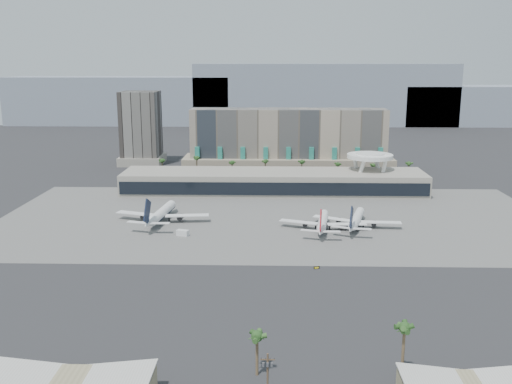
{
  "coord_description": "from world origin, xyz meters",
  "views": [
    {
      "loc": [
        -1.58,
        -206.64,
        72.84
      ],
      "look_at": [
        -8.07,
        40.0,
        16.11
      ],
      "focal_mm": 40.0,
      "sensor_mm": 36.0,
      "label": 1
    }
  ],
  "objects_px": {
    "utility_pole": "(268,374)",
    "airliner_right": "(356,219)",
    "service_vehicle_a": "(183,233)",
    "airliner_left": "(161,214)",
    "service_vehicle_b": "(347,223)",
    "taxiway_sign": "(317,268)",
    "airliner_centre": "(323,222)"
  },
  "relations": [
    {
      "from": "service_vehicle_a",
      "to": "service_vehicle_b",
      "type": "relative_size",
      "value": 1.29
    },
    {
      "from": "utility_pole",
      "to": "airliner_right",
      "type": "bearing_deg",
      "value": 74.12
    },
    {
      "from": "airliner_centre",
      "to": "airliner_left",
      "type": "bearing_deg",
      "value": 179.9
    },
    {
      "from": "service_vehicle_a",
      "to": "airliner_left",
      "type": "bearing_deg",
      "value": 142.7
    },
    {
      "from": "airliner_centre",
      "to": "service_vehicle_a",
      "type": "height_order",
      "value": "airliner_centre"
    },
    {
      "from": "airliner_left",
      "to": "service_vehicle_b",
      "type": "distance_m",
      "value": 85.42
    },
    {
      "from": "airliner_centre",
      "to": "taxiway_sign",
      "type": "distance_m",
      "value": 49.48
    },
    {
      "from": "utility_pole",
      "to": "taxiway_sign",
      "type": "relative_size",
      "value": 5.67
    },
    {
      "from": "airliner_left",
      "to": "service_vehicle_b",
      "type": "relative_size",
      "value": 11.43
    },
    {
      "from": "airliner_centre",
      "to": "airliner_right",
      "type": "distance_m",
      "value": 16.01
    },
    {
      "from": "airliner_right",
      "to": "taxiway_sign",
      "type": "height_order",
      "value": "airliner_right"
    },
    {
      "from": "taxiway_sign",
      "to": "service_vehicle_a",
      "type": "bearing_deg",
      "value": 127.87
    },
    {
      "from": "service_vehicle_a",
      "to": "airliner_right",
      "type": "bearing_deg",
      "value": 31.87
    },
    {
      "from": "airliner_left",
      "to": "airliner_right",
      "type": "xyz_separation_m",
      "value": [
        89.18,
        -6.35,
        -0.41
      ]
    },
    {
      "from": "service_vehicle_b",
      "to": "taxiway_sign",
      "type": "xyz_separation_m",
      "value": [
        -17.84,
        -55.77,
        -0.55
      ]
    },
    {
      "from": "airliner_right",
      "to": "airliner_left",
      "type": "bearing_deg",
      "value": -168.61
    },
    {
      "from": "utility_pole",
      "to": "airliner_left",
      "type": "relative_size",
      "value": 0.26
    },
    {
      "from": "airliner_left",
      "to": "taxiway_sign",
      "type": "height_order",
      "value": "airliner_left"
    },
    {
      "from": "airliner_right",
      "to": "service_vehicle_b",
      "type": "xyz_separation_m",
      "value": [
        -3.9,
        2.4,
        -2.56
      ]
    },
    {
      "from": "airliner_left",
      "to": "service_vehicle_a",
      "type": "relative_size",
      "value": 8.89
    },
    {
      "from": "airliner_centre",
      "to": "service_vehicle_a",
      "type": "distance_m",
      "value": 61.49
    },
    {
      "from": "utility_pole",
      "to": "airliner_centre",
      "type": "height_order",
      "value": "airliner_centre"
    },
    {
      "from": "airliner_right",
      "to": "utility_pole",
      "type": "bearing_deg",
      "value": -90.41
    },
    {
      "from": "airliner_right",
      "to": "service_vehicle_b",
      "type": "relative_size",
      "value": 10.04
    },
    {
      "from": "airliner_right",
      "to": "service_vehicle_a",
      "type": "relative_size",
      "value": 7.81
    },
    {
      "from": "utility_pole",
      "to": "service_vehicle_b",
      "type": "height_order",
      "value": "utility_pole"
    },
    {
      "from": "utility_pole",
      "to": "airliner_right",
      "type": "distance_m",
      "value": 142.19
    },
    {
      "from": "airliner_left",
      "to": "taxiway_sign",
      "type": "xyz_separation_m",
      "value": [
        67.43,
        -59.72,
        -3.52
      ]
    },
    {
      "from": "airliner_left",
      "to": "airliner_right",
      "type": "bearing_deg",
      "value": 2.32
    },
    {
      "from": "service_vehicle_a",
      "to": "service_vehicle_b",
      "type": "distance_m",
      "value": 74.08
    },
    {
      "from": "airliner_left",
      "to": "airliner_centre",
      "type": "bearing_deg",
      "value": -1.89
    },
    {
      "from": "airliner_left",
      "to": "service_vehicle_a",
      "type": "height_order",
      "value": "airliner_left"
    }
  ]
}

